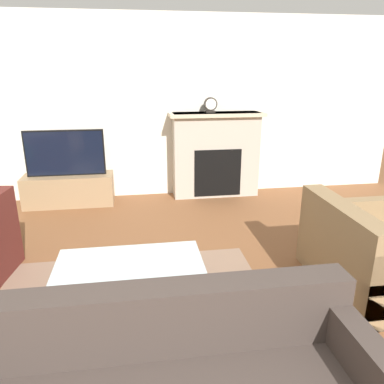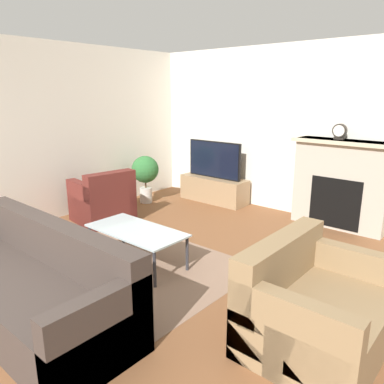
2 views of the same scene
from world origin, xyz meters
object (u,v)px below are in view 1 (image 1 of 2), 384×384
object	(u,v)px
coffee_table	(130,265)
tv	(65,153)
mantel_clock	(211,105)
couch_loveseat	(370,258)

from	to	relation	value
coffee_table	tv	bearing A→B (deg)	108.75
tv	coffee_table	bearing A→B (deg)	-71.25
tv	mantel_clock	xyz separation A→B (m)	(2.13, 0.13, 0.64)
tv	couch_loveseat	bearing A→B (deg)	-41.40
tv	mantel_clock	world-z (taller)	mantel_clock
coffee_table	mantel_clock	distance (m)	3.22
couch_loveseat	coffee_table	size ratio (longest dim) A/B	1.02
tv	couch_loveseat	size ratio (longest dim) A/B	0.90
couch_loveseat	coffee_table	bearing A→B (deg)	89.15
mantel_clock	tv	bearing A→B (deg)	-176.59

